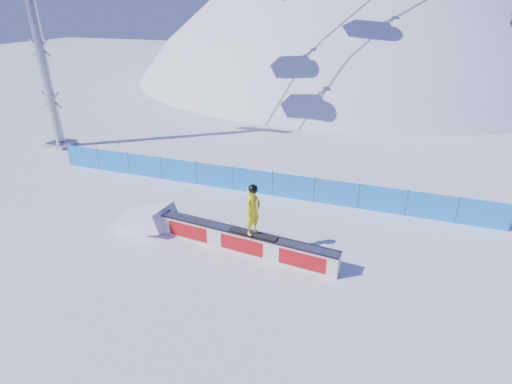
% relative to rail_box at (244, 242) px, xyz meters
% --- Properties ---
extents(ground, '(160.00, 160.00, 0.00)m').
position_rel_rail_box_xyz_m(ground, '(-1.43, 0.39, -0.42)').
color(ground, white).
rests_on(ground, ground).
extents(snow_hill, '(64.00, 64.00, 64.00)m').
position_rel_rail_box_xyz_m(snow_hill, '(-1.43, 42.39, -18.42)').
color(snow_hill, white).
rests_on(snow_hill, ground).
extents(safety_fence, '(22.05, 0.05, 1.30)m').
position_rel_rail_box_xyz_m(safety_fence, '(-1.43, 4.89, 0.18)').
color(safety_fence, '#1A82ED').
rests_on(safety_fence, ground).
extents(rail_box, '(7.12, 1.16, 0.85)m').
position_rel_rail_box_xyz_m(rail_box, '(0.00, 0.00, 0.00)').
color(rail_box, silver).
rests_on(rail_box, ground).
extents(snow_ramp, '(2.41, 1.64, 1.43)m').
position_rel_rail_box_xyz_m(snow_ramp, '(-4.42, 0.42, -0.42)').
color(snow_ramp, white).
rests_on(snow_ramp, ground).
extents(snowboarder, '(1.88, 0.77, 1.94)m').
position_rel_rail_box_xyz_m(snowboarder, '(0.37, -0.03, 1.39)').
color(snowboarder, black).
rests_on(snowboarder, rail_box).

